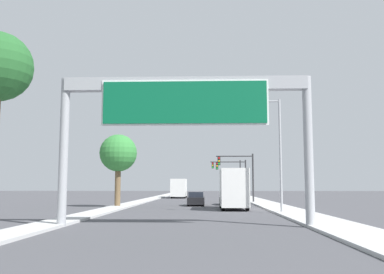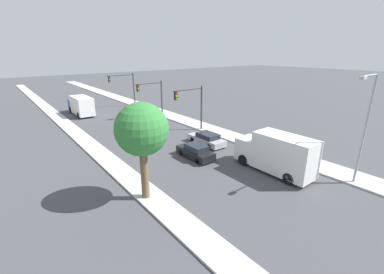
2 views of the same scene
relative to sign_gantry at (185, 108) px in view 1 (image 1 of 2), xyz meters
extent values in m
cube|color=#B8B8B8|center=(7.75, 42.12, -6.16)|extent=(3.00, 120.00, 0.15)
cube|color=#B8B8B8|center=(-7.25, 42.12, -6.16)|extent=(2.00, 120.00, 0.15)
cylinder|color=#9EA0A5|center=(-6.45, 0.12, -2.30)|extent=(0.47, 0.47, 7.88)
cylinder|color=#9EA0A5|center=(6.45, 0.12, -2.30)|extent=(0.47, 0.47, 7.88)
cube|color=#9EA0A5|center=(0.00, 0.12, 1.30)|extent=(12.90, 0.60, 0.70)
cube|color=white|center=(0.00, -0.18, 0.23)|extent=(8.78, 0.08, 2.43)
cube|color=#0A5B38|center=(0.00, -0.23, 0.23)|extent=(8.58, 0.16, 2.23)
cube|color=#A5A8AD|center=(3.50, 25.34, -5.73)|extent=(1.86, 4.80, 0.67)
cube|color=#1E232D|center=(3.50, 25.10, -5.13)|extent=(1.64, 2.49, 0.52)
cylinder|color=black|center=(2.68, 26.83, -5.92)|extent=(0.22, 0.64, 0.64)
cylinder|color=black|center=(4.32, 26.83, -5.92)|extent=(0.22, 0.64, 0.64)
cylinder|color=black|center=(2.68, 23.86, -5.92)|extent=(0.22, 0.64, 0.64)
cylinder|color=black|center=(4.32, 23.86, -5.92)|extent=(0.22, 0.64, 0.64)
cube|color=black|center=(0.00, 23.05, -5.70)|extent=(1.73, 4.29, 0.72)
cube|color=#1E232D|center=(0.00, 22.83, -5.07)|extent=(1.53, 2.23, 0.55)
cylinder|color=black|center=(-0.76, 24.38, -5.92)|extent=(0.22, 0.64, 0.64)
cylinder|color=black|center=(0.76, 24.38, -5.92)|extent=(0.22, 0.64, 0.64)
cylinder|color=black|center=(-0.76, 21.72, -5.92)|extent=(0.22, 0.64, 0.64)
cylinder|color=black|center=(0.76, 21.72, -5.92)|extent=(0.22, 0.64, 0.64)
cube|color=navy|center=(-3.50, 52.19, -5.02)|extent=(2.21, 2.09, 1.83)
cube|color=silver|center=(-3.50, 48.45, -4.52)|extent=(2.41, 5.38, 2.83)
cylinder|color=black|center=(-4.56, 52.08, -5.74)|extent=(0.28, 1.00, 1.00)
cylinder|color=black|center=(-2.44, 52.08, -5.74)|extent=(0.28, 1.00, 1.00)
cylinder|color=black|center=(-4.56, 47.11, -5.74)|extent=(0.28, 1.00, 1.00)
cylinder|color=black|center=(-2.44, 47.11, -5.74)|extent=(0.28, 1.00, 1.00)
cube|color=white|center=(3.50, 19.03, -4.88)|extent=(2.14, 2.02, 2.11)
cube|color=silver|center=(3.50, 15.43, -4.31)|extent=(2.33, 5.19, 3.25)
cylinder|color=black|center=(2.47, 18.93, -5.74)|extent=(0.28, 1.00, 1.00)
cylinder|color=black|center=(4.53, 18.93, -5.74)|extent=(0.28, 1.00, 1.00)
cylinder|color=black|center=(2.47, 14.13, -5.74)|extent=(0.28, 1.00, 1.00)
cylinder|color=black|center=(4.53, 14.13, -5.74)|extent=(0.28, 1.00, 1.00)
cylinder|color=#2D2D30|center=(6.75, 30.12, -3.26)|extent=(0.20, 0.20, 5.96)
cylinder|color=#2D2D30|center=(4.51, 30.12, -0.58)|extent=(4.49, 0.14, 0.14)
cube|color=black|center=(2.62, 30.12, -1.16)|extent=(0.35, 0.28, 1.05)
cylinder|color=red|center=(2.62, 29.96, -0.81)|extent=(0.22, 0.04, 0.22)
cylinder|color=yellow|center=(2.62, 29.96, -1.16)|extent=(0.22, 0.04, 0.22)
cylinder|color=green|center=(2.62, 29.96, -1.51)|extent=(0.22, 0.04, 0.22)
cylinder|color=#2D2D30|center=(6.75, 40.12, -3.35)|extent=(0.20, 0.20, 5.78)
cylinder|color=#2D2D30|center=(4.50, 40.12, -0.75)|extent=(4.49, 0.14, 0.14)
cube|color=black|center=(2.62, 40.12, -1.33)|extent=(0.35, 0.28, 1.05)
cylinder|color=red|center=(2.62, 39.96, -0.98)|extent=(0.22, 0.04, 0.22)
cylinder|color=yellow|center=(2.62, 39.96, -1.33)|extent=(0.22, 0.04, 0.22)
cylinder|color=green|center=(2.62, 39.96, -1.68)|extent=(0.22, 0.04, 0.22)
cylinder|color=#2D2D30|center=(6.75, 50.12, -3.07)|extent=(0.20, 0.20, 6.33)
cylinder|color=#2D2D30|center=(4.23, 50.12, -0.20)|extent=(5.04, 0.14, 0.14)
cube|color=black|center=(2.12, 50.12, -0.78)|extent=(0.35, 0.28, 1.05)
cylinder|color=red|center=(2.12, 49.96, -0.43)|extent=(0.22, 0.04, 0.22)
cylinder|color=yellow|center=(2.12, 49.96, -0.78)|extent=(0.22, 0.04, 0.22)
cylinder|color=green|center=(2.12, 49.96, -1.13)|extent=(0.22, 0.04, 0.22)
cylinder|color=brown|center=(-7.57, 19.42, -3.59)|extent=(0.56, 0.56, 5.29)
sphere|color=#337F38|center=(-7.57, 19.42, -0.94)|extent=(3.66, 3.66, 3.66)
cylinder|color=#9EA0A5|center=(6.85, 10.96, -1.82)|extent=(0.18, 0.18, 8.84)
cylinder|color=#9EA0A5|center=(5.60, 10.96, 2.45)|extent=(2.50, 0.12, 0.12)
cube|color=#B2B2A8|center=(4.35, 10.96, 2.35)|extent=(0.60, 0.28, 0.20)
camera|label=1|loc=(1.17, -22.26, -4.07)|focal=40.00mm
camera|label=2|loc=(-15.08, 4.45, 4.03)|focal=24.00mm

